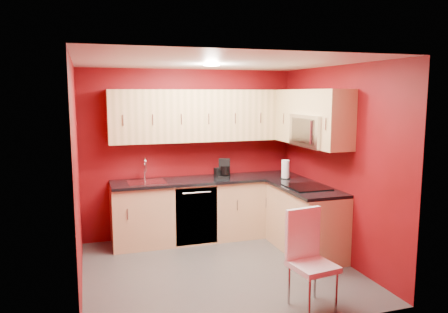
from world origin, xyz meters
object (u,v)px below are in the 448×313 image
napkin_holder (219,172)px  dining_chair (313,261)px  coffee_maker (224,168)px  microwave (316,131)px  sink (146,180)px  paper_towel (285,169)px

napkin_holder → dining_chair: 2.54m
coffee_maker → dining_chair: coffee_maker is taller
microwave → napkin_holder: microwave is taller
dining_chair → microwave: bearing=53.1°
dining_chair → napkin_holder: bearing=87.3°
microwave → dining_chair: 1.98m
sink → coffee_maker: sink is taller
paper_towel → microwave: bearing=-79.7°
napkin_holder → dining_chair: size_ratio=0.13×
sink → coffee_maker: bearing=-1.5°
paper_towel → dining_chair: size_ratio=0.27×
sink → dining_chair: size_ratio=0.52×
paper_towel → sink: bearing=169.6°
sink → dining_chair: (1.31, -2.40, -0.45)m
coffee_maker → napkin_holder: coffee_maker is taller
sink → coffee_maker: (1.14, -0.03, 0.10)m
napkin_holder → microwave: bearing=-47.4°
microwave → napkin_holder: 1.63m
napkin_holder → paper_towel: paper_towel is taller
microwave → dining_chair: size_ratio=0.77×
napkin_holder → dining_chair: (0.21, -2.49, -0.48)m
microwave → dining_chair: microwave is taller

